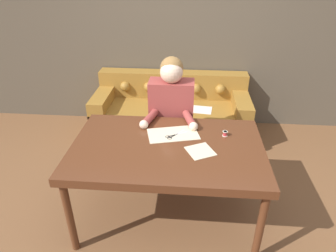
# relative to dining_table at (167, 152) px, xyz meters

# --- Properties ---
(ground_plane) EXTENTS (16.00, 16.00, 0.00)m
(ground_plane) POSITION_rel_dining_table_xyz_m (-0.02, 0.03, -0.70)
(ground_plane) COLOR brown
(wall_back) EXTENTS (8.00, 0.06, 2.60)m
(wall_back) POSITION_rel_dining_table_xyz_m (-0.02, 1.91, 0.60)
(wall_back) COLOR brown
(wall_back) RESTS_ON ground_plane
(dining_table) EXTENTS (1.57, 0.99, 0.77)m
(dining_table) POSITION_rel_dining_table_xyz_m (0.00, 0.00, 0.00)
(dining_table) COLOR #562D19
(dining_table) RESTS_ON ground_plane
(couch) EXTENTS (1.97, 0.81, 0.79)m
(couch) POSITION_rel_dining_table_xyz_m (-0.07, 1.50, -0.41)
(couch) COLOR olive
(couch) RESTS_ON ground_plane
(person) EXTENTS (0.53, 0.55, 1.32)m
(person) POSITION_rel_dining_table_xyz_m (-0.01, 0.63, -0.02)
(person) COLOR #33281E
(person) RESTS_ON ground_plane
(pattern_paper_main) EXTENTS (0.48, 0.35, 0.00)m
(pattern_paper_main) POSITION_rel_dining_table_xyz_m (0.04, 0.18, 0.07)
(pattern_paper_main) COLOR beige
(pattern_paper_main) RESTS_ON dining_table
(pattern_paper_offcut) EXTENTS (0.26, 0.26, 0.00)m
(pattern_paper_offcut) POSITION_rel_dining_table_xyz_m (0.27, -0.06, 0.07)
(pattern_paper_offcut) COLOR beige
(pattern_paper_offcut) RESTS_ON dining_table
(scissors) EXTENTS (0.19, 0.18, 0.01)m
(scissors) POSITION_rel_dining_table_xyz_m (0.04, 0.15, 0.07)
(scissors) COLOR silver
(scissors) RESTS_ON dining_table
(thread_spool) EXTENTS (0.04, 0.04, 0.05)m
(thread_spool) POSITION_rel_dining_table_xyz_m (0.48, 0.19, 0.09)
(thread_spool) COLOR red
(thread_spool) RESTS_ON dining_table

